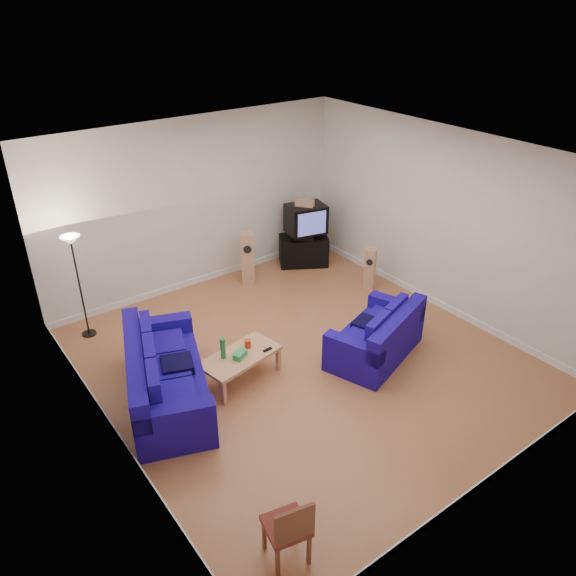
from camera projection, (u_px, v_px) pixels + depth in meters
room at (305, 272)px, 8.04m from camera, size 6.01×6.51×3.21m
sofa_three_seat at (163, 380)px, 7.79m from camera, size 1.74×2.53×0.90m
sofa_loveseat at (378, 339)px, 8.73m from camera, size 1.87×1.42×0.83m
coffee_table at (240, 358)px, 8.17m from camera, size 1.28×0.80×0.43m
bottle at (223, 348)px, 8.01m from camera, size 0.09×0.09×0.32m
tissue_box at (240, 355)px, 8.08m from camera, size 0.25×0.21×0.09m
red_canister at (248, 344)px, 8.28m from camera, size 0.13×0.13×0.13m
remote at (268, 350)px, 8.25m from camera, size 0.15×0.06×0.02m
tv_stand at (304, 251)px, 11.63m from camera, size 1.12×0.97×0.60m
av_receiver at (302, 236)px, 11.41m from camera, size 0.60×0.59×0.11m
television at (306, 219)px, 11.29m from camera, size 0.86×0.71×0.58m
centre_speaker at (305, 203)px, 11.08m from camera, size 0.33×0.38×0.13m
speaker_left at (247, 258)px, 10.81m from camera, size 0.36×0.39×1.04m
speaker_right at (370, 269)px, 10.64m from camera, size 0.31×0.30×0.83m
floor_lamp at (73, 255)px, 8.70m from camera, size 0.31×0.31×1.79m
dining_chair at (289, 528)px, 5.50m from camera, size 0.50×0.50×0.88m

